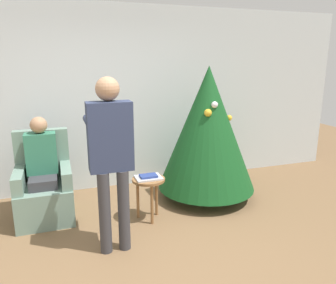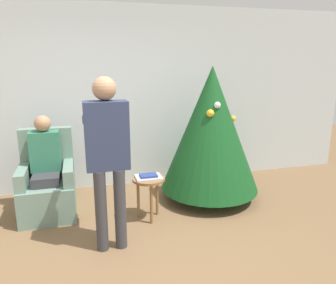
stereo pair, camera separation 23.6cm
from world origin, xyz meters
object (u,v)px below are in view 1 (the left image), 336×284
Objects in this scene: armchair at (45,189)px; side_stool at (149,185)px; christmas_tree at (207,128)px; person_standing at (111,149)px; person_seated at (42,164)px.

side_stool is at bearing -22.60° from armchair.
christmas_tree is 1.05× the size of person_standing.
side_stool is (1.20, -0.46, -0.26)m from person_seated.
person_seated is at bearing 178.22° from christmas_tree.
person_seated is at bearing 125.65° from person_standing.
person_seated is 1.24m from person_standing.
person_standing is at bearing -136.11° from side_stool.
person_seated is at bearing -90.00° from armchair.
christmas_tree reaches higher than person_standing.
christmas_tree reaches higher than armchair.
person_seated is 2.38× the size of side_stool.
person_seated is (-2.16, 0.07, -0.31)m from christmas_tree.
christmas_tree is 1.47× the size of person_seated.
christmas_tree reaches higher than person_seated.
christmas_tree is 2.18m from person_seated.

